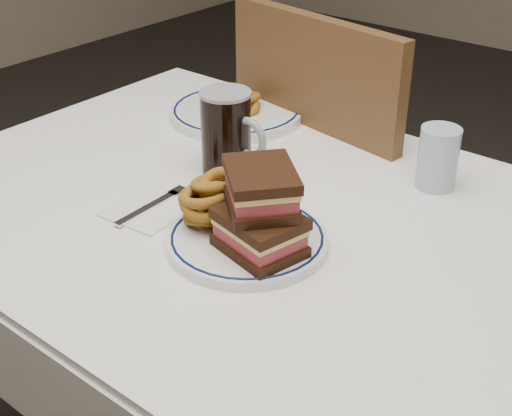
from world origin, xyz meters
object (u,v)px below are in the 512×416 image
Objects in this scene: main_plate at (247,239)px; beer_mug at (227,132)px; far_plate at (236,112)px; chair_far at (345,196)px; reuben_sandwich at (260,210)px.

main_plate is 0.26m from beer_mug.
far_plate is at bearing 127.25° from beer_mug.
chair_far reaches higher than reuben_sandwich.
far_plate is (-0.17, -0.19, 0.23)m from chair_far.
chair_far is at bearing 109.73° from reuben_sandwich.
far_plate is at bearing -131.67° from chair_far.
beer_mug is at bearing -92.10° from chair_far.
beer_mug is at bearing 137.70° from main_plate.
beer_mug is (-0.22, 0.18, -0.00)m from reuben_sandwich.
beer_mug reaches higher than far_plate.
beer_mug is (-0.19, 0.17, 0.07)m from main_plate.
chair_far is at bearing 48.33° from far_plate.
chair_far is at bearing 87.90° from beer_mug.
beer_mug reaches higher than main_plate.
reuben_sandwich is (0.04, -0.01, 0.07)m from main_plate.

